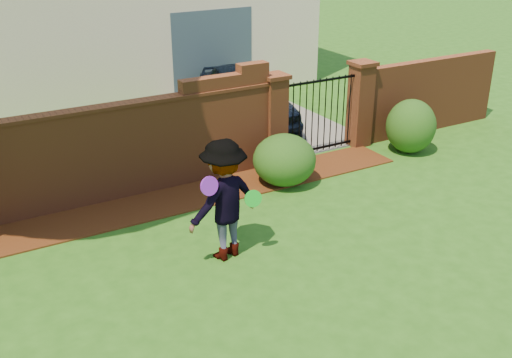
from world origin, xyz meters
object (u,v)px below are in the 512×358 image
frisbee_purple (209,186)px  frisbee_green (253,199)px  car (250,98)px  man (225,201)px

frisbee_purple → frisbee_green: frisbee_purple is taller
car → man: man is taller
man → frisbee_purple: (-0.34, -0.18, 0.39)m
man → frisbee_green: size_ratio=7.13×
car → man: (-3.32, -5.16, 0.24)m
man → frisbee_purple: bearing=16.4°
car → frisbee_purple: 6.51m
man → frisbee_green: (0.34, -0.22, 0.05)m
frisbee_green → man: bearing=147.1°
man → frisbee_purple: man is taller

